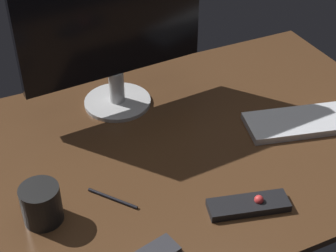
% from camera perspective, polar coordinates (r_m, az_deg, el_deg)
% --- Properties ---
extents(desk, '(1.40, 0.84, 0.02)m').
position_cam_1_polar(desk, '(1.36, -0.50, -2.96)').
color(desk, '#4C301C').
rests_on(desk, ground).
extents(monitor, '(0.52, 0.19, 0.47)m').
position_cam_1_polar(monitor, '(1.40, -6.09, 11.18)').
color(monitor, beige).
rests_on(monitor, desk).
extents(keyboard, '(0.38, 0.21, 0.02)m').
position_cam_1_polar(keyboard, '(1.49, 15.17, 0.52)').
color(keyboard, silver).
rests_on(keyboard, desk).
extents(media_remote, '(0.19, 0.10, 0.03)m').
position_cam_1_polar(media_remote, '(1.21, 8.77, -8.46)').
color(media_remote, black).
rests_on(media_remote, desk).
extents(coffee_mug, '(0.09, 0.09, 0.09)m').
position_cam_1_polar(coffee_mug, '(1.18, -13.58, -8.24)').
color(coffee_mug, black).
rests_on(coffee_mug, desk).
extents(pen, '(0.09, 0.11, 0.01)m').
position_cam_1_polar(pen, '(1.23, -6.03, -7.82)').
color(pen, black).
rests_on(pen, desk).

